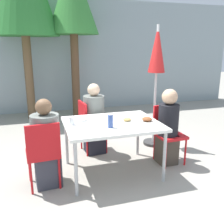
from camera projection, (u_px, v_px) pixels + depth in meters
ground_plane at (112, 172)px, 3.61m from camera, size 24.00×24.00×0.00m
building_facade at (71, 56)px, 6.91m from camera, size 10.00×0.20×3.00m
dining_table at (112, 126)px, 3.44m from camera, size 1.28×1.02×0.74m
chair_left at (43, 150)px, 3.07m from camera, size 0.43×0.43×0.88m
person_left at (46, 146)px, 3.16m from camera, size 0.35×0.35×1.14m
chair_right at (168, 129)px, 3.85m from camera, size 0.42×0.42×0.88m
person_right at (168, 128)px, 3.75m from camera, size 0.30×0.30×1.16m
chair_far at (89, 123)px, 4.17m from camera, size 0.44×0.44×0.88m
person_far at (94, 121)px, 4.15m from camera, size 0.34×0.34×1.18m
closed_umbrella at (157, 59)px, 4.25m from camera, size 0.36×0.36×2.11m
plate_0 at (147, 120)px, 3.44m from camera, size 0.25×0.25×0.07m
plate_1 at (127, 120)px, 3.45m from camera, size 0.20×0.20×0.06m
bottle at (110, 121)px, 3.19m from camera, size 0.07×0.07×0.18m
drinking_cup at (72, 121)px, 3.31m from camera, size 0.08×0.08×0.11m
salad_bowl at (79, 119)px, 3.50m from camera, size 0.19×0.19×0.05m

